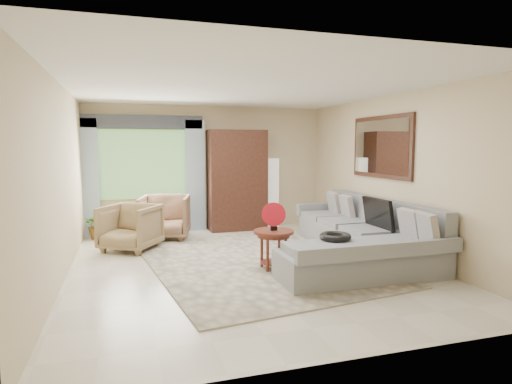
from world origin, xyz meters
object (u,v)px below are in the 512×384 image
object	(u,v)px
armoire	(237,180)
armchair_left	(130,227)
armchair_right	(165,217)
floor_lamp	(272,193)
coffee_table	(274,249)
sectional_sofa	(359,241)
tv_screen	(378,214)
potted_plant	(98,225)

from	to	relation	value
armoire	armchair_left	bearing A→B (deg)	-150.12
armchair_right	floor_lamp	distance (m)	2.44
armchair_left	coffee_table	bearing A→B (deg)	-11.19
sectional_sofa	armchair_left	distance (m)	3.80
coffee_table	armchair_left	distance (m)	2.66
tv_screen	armchair_right	size ratio (longest dim) A/B	0.81
sectional_sofa	coffee_table	distance (m)	1.50
sectional_sofa	coffee_table	size ratio (longest dim) A/B	6.02
potted_plant	floor_lamp	bearing A→B (deg)	2.99
tv_screen	floor_lamp	bearing A→B (deg)	102.95
armoire	tv_screen	bearing A→B (deg)	-63.31
sectional_sofa	armchair_left	world-z (taller)	sectional_sofa
coffee_table	floor_lamp	distance (m)	3.35
armoire	floor_lamp	distance (m)	0.86
tv_screen	sectional_sofa	bearing A→B (deg)	162.09
coffee_table	armoire	world-z (taller)	armoire
sectional_sofa	armchair_right	size ratio (longest dim) A/B	3.77
armchair_right	armoire	bearing A→B (deg)	31.16
potted_plant	sectional_sofa	bearing A→B (deg)	-34.62
armchair_right	potted_plant	distance (m)	1.29
sectional_sofa	armchair_right	xyz separation A→B (m)	(-2.79, 2.40, 0.13)
armchair_right	armchair_left	bearing A→B (deg)	-116.79
sectional_sofa	potted_plant	world-z (taller)	sectional_sofa
coffee_table	potted_plant	bearing A→B (deg)	130.44
tv_screen	floor_lamp	size ratio (longest dim) A/B	0.49
armchair_right	tv_screen	bearing A→B (deg)	-25.81
coffee_table	potted_plant	world-z (taller)	coffee_table
sectional_sofa	floor_lamp	world-z (taller)	floor_lamp
tv_screen	armchair_right	world-z (taller)	tv_screen
coffee_table	floor_lamp	xyz separation A→B (m)	(1.06, 3.15, 0.45)
sectional_sofa	armchair_left	xyz separation A→B (m)	(-3.43, 1.64, 0.11)
armchair_left	floor_lamp	world-z (taller)	floor_lamp
sectional_sofa	armchair_left	size ratio (longest dim) A/B	4.03
tv_screen	armchair_left	bearing A→B (deg)	155.01
armchair_left	floor_lamp	xyz separation A→B (m)	(3.00, 1.32, 0.36)
coffee_table	floor_lamp	world-z (taller)	floor_lamp
sectional_sofa	floor_lamp	bearing A→B (deg)	98.33
coffee_table	potted_plant	size ratio (longest dim) A/B	1.06
potted_plant	floor_lamp	world-z (taller)	floor_lamp
tv_screen	coffee_table	bearing A→B (deg)	-176.62
potted_plant	armchair_left	bearing A→B (deg)	-62.72
tv_screen	potted_plant	bearing A→B (deg)	146.28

